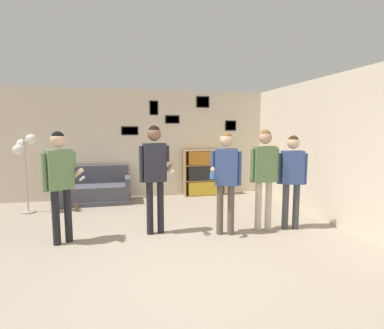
{
  "coord_description": "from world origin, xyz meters",
  "views": [
    {
      "loc": [
        -0.55,
        -3.3,
        1.75
      ],
      "look_at": [
        0.69,
        2.17,
        1.07
      ],
      "focal_mm": 28.0,
      "sensor_mm": 36.0,
      "label": 1
    }
  ],
  "objects_px": {
    "floor_lamp": "(24,150)",
    "person_player_foreground_left": "(60,175)",
    "person_watcher_holding_cup": "(226,172)",
    "person_spectator_far_right": "(292,173)",
    "person_player_foreground_center": "(155,167)",
    "bottle_on_floor": "(76,207)",
    "bookshelf": "(204,173)",
    "person_spectator_near_bookshelf": "(264,169)",
    "couch": "(95,191)"
  },
  "relations": [
    {
      "from": "person_watcher_holding_cup",
      "to": "person_spectator_near_bookshelf",
      "type": "distance_m",
      "value": 0.7
    },
    {
      "from": "person_watcher_holding_cup",
      "to": "person_spectator_far_right",
      "type": "xyz_separation_m",
      "value": [
        1.2,
        0.01,
        -0.05
      ]
    },
    {
      "from": "person_player_foreground_left",
      "to": "person_player_foreground_center",
      "type": "bearing_deg",
      "value": 4.61
    },
    {
      "from": "bookshelf",
      "to": "floor_lamp",
      "type": "xyz_separation_m",
      "value": [
        -4.0,
        -0.78,
        0.71
      ]
    },
    {
      "from": "couch",
      "to": "person_spectator_near_bookshelf",
      "type": "bearing_deg",
      "value": -41.63
    },
    {
      "from": "person_player_foreground_center",
      "to": "person_watcher_holding_cup",
      "type": "relative_size",
      "value": 1.06
    },
    {
      "from": "person_player_foreground_left",
      "to": "person_spectator_far_right",
      "type": "xyz_separation_m",
      "value": [
        3.74,
        -0.17,
        -0.06
      ]
    },
    {
      "from": "person_player_foreground_left",
      "to": "person_spectator_near_bookshelf",
      "type": "bearing_deg",
      "value": -2.33
    },
    {
      "from": "person_spectator_near_bookshelf",
      "to": "person_player_foreground_left",
      "type": "bearing_deg",
      "value": 177.67
    },
    {
      "from": "person_spectator_far_right",
      "to": "person_watcher_holding_cup",
      "type": "bearing_deg",
      "value": -179.4
    },
    {
      "from": "person_spectator_near_bookshelf",
      "to": "person_spectator_far_right",
      "type": "height_order",
      "value": "person_spectator_near_bookshelf"
    },
    {
      "from": "floor_lamp",
      "to": "person_player_foreground_left",
      "type": "xyz_separation_m",
      "value": [
        1.03,
        -1.94,
        -0.25
      ]
    },
    {
      "from": "floor_lamp",
      "to": "person_player_foreground_left",
      "type": "distance_m",
      "value": 2.21
    },
    {
      "from": "person_spectator_far_right",
      "to": "bottle_on_floor",
      "type": "bearing_deg",
      "value": 152.65
    },
    {
      "from": "bookshelf",
      "to": "person_watcher_holding_cup",
      "type": "height_order",
      "value": "person_watcher_holding_cup"
    },
    {
      "from": "couch",
      "to": "person_player_foreground_left",
      "type": "xyz_separation_m",
      "value": [
        -0.26,
        -2.52,
        0.77
      ]
    },
    {
      "from": "person_watcher_holding_cup",
      "to": "person_spectator_far_right",
      "type": "bearing_deg",
      "value": 0.6
    },
    {
      "from": "floor_lamp",
      "to": "person_spectator_far_right",
      "type": "bearing_deg",
      "value": -23.81
    },
    {
      "from": "couch",
      "to": "bookshelf",
      "type": "bearing_deg",
      "value": 4.22
    },
    {
      "from": "bookshelf",
      "to": "person_spectator_far_right",
      "type": "relative_size",
      "value": 0.73
    },
    {
      "from": "person_player_foreground_left",
      "to": "person_player_foreground_center",
      "type": "distance_m",
      "value": 1.43
    },
    {
      "from": "person_spectator_near_bookshelf",
      "to": "person_spectator_far_right",
      "type": "bearing_deg",
      "value": -4.21
    },
    {
      "from": "floor_lamp",
      "to": "bookshelf",
      "type": "bearing_deg",
      "value": 11.08
    },
    {
      "from": "bookshelf",
      "to": "person_watcher_holding_cup",
      "type": "distance_m",
      "value": 2.97
    },
    {
      "from": "couch",
      "to": "person_spectator_near_bookshelf",
      "type": "distance_m",
      "value": 4.07
    },
    {
      "from": "floor_lamp",
      "to": "person_spectator_far_right",
      "type": "distance_m",
      "value": 5.23
    },
    {
      "from": "floor_lamp",
      "to": "couch",
      "type": "bearing_deg",
      "value": 24.35
    },
    {
      "from": "person_player_foreground_center",
      "to": "bottle_on_floor",
      "type": "height_order",
      "value": "person_player_foreground_center"
    },
    {
      "from": "bookshelf",
      "to": "person_player_foreground_center",
      "type": "xyz_separation_m",
      "value": [
        -1.55,
        -2.61,
        0.53
      ]
    },
    {
      "from": "person_player_foreground_left",
      "to": "bottle_on_floor",
      "type": "height_order",
      "value": "person_player_foreground_left"
    },
    {
      "from": "person_watcher_holding_cup",
      "to": "person_spectator_near_bookshelf",
      "type": "xyz_separation_m",
      "value": [
        0.7,
        0.05,
        0.02
      ]
    },
    {
      "from": "bookshelf",
      "to": "person_player_foreground_center",
      "type": "relative_size",
      "value": 0.66
    },
    {
      "from": "bottle_on_floor",
      "to": "person_player_foreground_center",
      "type": "bearing_deg",
      "value": -48.57
    },
    {
      "from": "bookshelf",
      "to": "person_player_foreground_left",
      "type": "distance_m",
      "value": 4.05
    },
    {
      "from": "floor_lamp",
      "to": "person_spectator_near_bookshelf",
      "type": "bearing_deg",
      "value": -25.84
    },
    {
      "from": "bookshelf",
      "to": "floor_lamp",
      "type": "relative_size",
      "value": 0.73
    },
    {
      "from": "bookshelf",
      "to": "person_spectator_far_right",
      "type": "xyz_separation_m",
      "value": [
        0.78,
        -2.89,
        0.4
      ]
    },
    {
      "from": "couch",
      "to": "bottle_on_floor",
      "type": "relative_size",
      "value": 7.18
    },
    {
      "from": "person_player_foreground_left",
      "to": "bookshelf",
      "type": "bearing_deg",
      "value": 42.52
    },
    {
      "from": "person_watcher_holding_cup",
      "to": "bottle_on_floor",
      "type": "bearing_deg",
      "value": 142.77
    },
    {
      "from": "person_player_foreground_center",
      "to": "floor_lamp",
      "type": "bearing_deg",
      "value": 143.38
    },
    {
      "from": "couch",
      "to": "bookshelf",
      "type": "xyz_separation_m",
      "value": [
        2.71,
        0.2,
        0.31
      ]
    },
    {
      "from": "person_player_foreground_left",
      "to": "person_player_foreground_center",
      "type": "relative_size",
      "value": 0.95
    },
    {
      "from": "person_player_foreground_left",
      "to": "person_player_foreground_center",
      "type": "xyz_separation_m",
      "value": [
        1.42,
        0.11,
        0.07
      ]
    },
    {
      "from": "person_watcher_holding_cup",
      "to": "bottle_on_floor",
      "type": "distance_m",
      "value": 3.42
    },
    {
      "from": "person_player_foreground_center",
      "to": "person_watcher_holding_cup",
      "type": "bearing_deg",
      "value": -14.78
    },
    {
      "from": "person_watcher_holding_cup",
      "to": "floor_lamp",
      "type": "bearing_deg",
      "value": 149.33
    },
    {
      "from": "couch",
      "to": "person_watcher_holding_cup",
      "type": "height_order",
      "value": "person_watcher_holding_cup"
    },
    {
      "from": "bookshelf",
      "to": "person_watcher_holding_cup",
      "type": "bearing_deg",
      "value": -98.33
    },
    {
      "from": "person_player_foreground_left",
      "to": "bottle_on_floor",
      "type": "bearing_deg",
      "value": 92.15
    }
  ]
}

